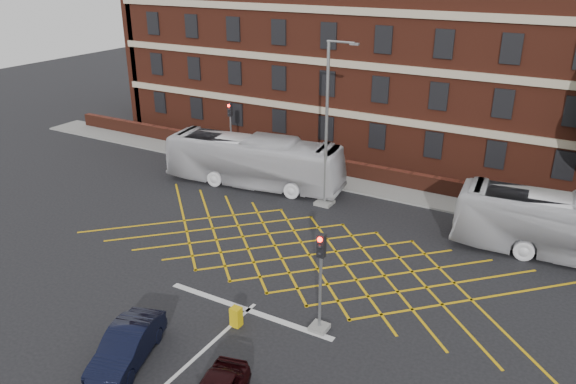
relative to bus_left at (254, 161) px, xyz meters
The scene contains 13 objects.
ground 11.55m from the bus_left, 48.70° to the right, with size 120.00×120.00×0.00m, color black.
victorian_building 16.70m from the bus_left, 59.84° to the left, with size 51.00×12.17×20.40m.
boundary_wall 8.81m from the bus_left, 30.32° to the left, with size 56.00×0.50×1.10m, color #4C1F14.
far_pavement 8.43m from the bus_left, 24.33° to the left, with size 60.00×3.00×0.12m, color slate.
box_junction_hatching 10.15m from the bus_left, 41.13° to the right, with size 11.50×0.12×0.02m, color #CC990C.
stop_line 14.34m from the bus_left, 58.03° to the right, with size 8.00×0.30×0.02m, color silver.
bus_left is the anchor object (origin of this frame).
car_navy 17.88m from the bus_left, 72.03° to the right, with size 1.42×4.08×1.34m, color black.
traffic_light_near 15.96m from the bus_left, 47.61° to the right, with size 0.70×0.70×4.27m.
traffic_light_far 5.18m from the bus_left, 141.65° to the left, with size 0.70×0.70×4.27m.
street_lamp 5.77m from the bus_left, ahead, with size 2.25×1.00×9.68m.
direction_signs 6.71m from the bus_left, 160.46° to the left, with size 1.10×0.16×2.20m.
utility_cabinet 15.34m from the bus_left, 59.67° to the right, with size 0.41×0.37×0.84m, color gold.
Camera 1 is at (11.39, -19.93, 13.75)m, focal length 35.00 mm.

